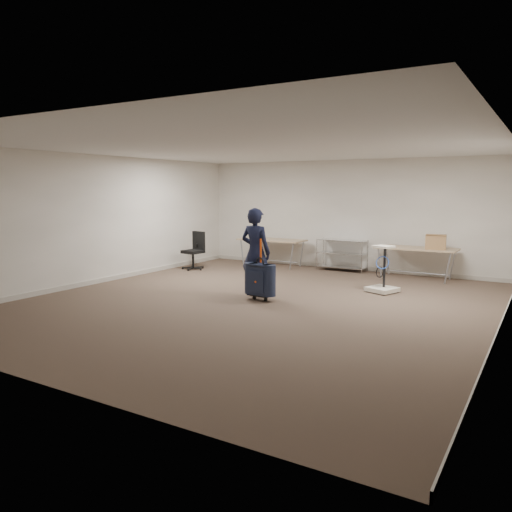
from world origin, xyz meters
The scene contains 10 objects.
ground centered at (0.00, 0.00, 0.00)m, with size 9.00×9.00×0.00m, color #403027.
room_shell centered at (0.00, 1.38, 0.05)m, with size 8.00×9.00×9.00m.
folding_table_left centered at (-1.90, 3.95, 0.68)m, with size 1.80×0.75×0.73m.
folding_table_right centered at (1.90, 3.95, 0.68)m, with size 1.80×0.75×0.73m.
wire_shelf centered at (0.00, 4.20, 0.44)m, with size 1.22×0.47×0.80m.
person centered at (-0.34, 0.50, 0.86)m, with size 0.62×0.41×1.71m, color black.
suitcase centered at (-0.05, 0.18, 0.39)m, with size 0.45×0.29×1.16m.
office_chair centered at (-3.37, 2.46, 0.29)m, with size 0.59×0.59×0.97m.
equipment_cart centered at (1.69, 2.07, 0.25)m, with size 0.66×0.66×0.95m.
cardboard_box centered at (2.33, 3.87, 0.89)m, with size 0.43×0.32×0.32m, color #9C6C48.
Camera 1 is at (4.55, -7.69, 2.07)m, focal length 35.00 mm.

